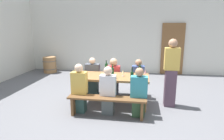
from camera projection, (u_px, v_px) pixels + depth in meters
ground_plane at (112, 104)px, 4.99m from camera, size 24.00×24.00×0.00m
back_wall at (125, 35)px, 8.19m from camera, size 14.00×0.20×3.20m
wooden_door at (172, 49)px, 7.88m from camera, size 0.90×0.06×2.10m
tasting_table at (112, 79)px, 4.84m from camera, size 1.83×0.85×0.75m
bench_near at (107, 102)px, 4.21m from camera, size 1.73×0.30×0.45m
bench_far at (116, 83)px, 5.61m from camera, size 1.73×0.30×0.45m
wine_bottle_0 at (132, 76)px, 4.37m from camera, size 0.08×0.08×0.31m
wine_bottle_1 at (140, 70)px, 4.90m from camera, size 0.07×0.07×0.32m
wine_bottle_2 at (138, 75)px, 4.49m from camera, size 0.08×0.08×0.30m
wine_bottle_3 at (112, 73)px, 4.60m from camera, size 0.08×0.08×0.34m
wine_bottle_4 at (106, 68)px, 5.16m from camera, size 0.08×0.08×0.33m
wine_glass_0 at (145, 72)px, 4.72m from camera, size 0.06×0.06×0.18m
wine_glass_1 at (108, 73)px, 4.60m from camera, size 0.08×0.08×0.18m
wine_glass_2 at (123, 72)px, 4.77m from camera, size 0.07×0.07×0.15m
wine_glass_3 at (82, 71)px, 4.75m from camera, size 0.07×0.07×0.18m
seated_guest_near_0 at (80, 89)px, 4.42m from camera, size 0.35×0.24×1.15m
seated_guest_near_1 at (108, 92)px, 4.32m from camera, size 0.35×0.24×1.11m
seated_guest_near_2 at (139, 94)px, 4.21m from camera, size 0.37×0.24×1.10m
seated_guest_far_0 at (93, 78)px, 5.53m from camera, size 0.41×0.24×1.10m
seated_guest_far_1 at (113, 78)px, 5.43m from camera, size 0.36×0.24×1.10m
seated_guest_far_2 at (138, 80)px, 5.33m from camera, size 0.34×0.24×1.09m
standing_host at (171, 74)px, 4.70m from camera, size 0.35×0.24×1.68m
wine_barrel at (50, 65)px, 8.32m from camera, size 0.58×0.58×0.68m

